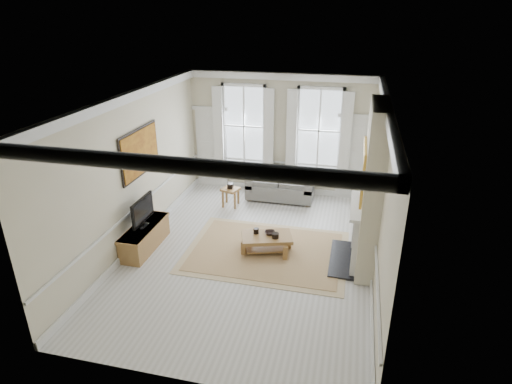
% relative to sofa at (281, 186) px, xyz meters
% --- Properties ---
extents(floor, '(7.20, 7.20, 0.00)m').
position_rel_sofa_xyz_m(floor, '(-0.11, -3.11, -0.36)').
color(floor, '#B7B5AD').
rests_on(floor, ground).
extents(ceiling, '(7.20, 7.20, 0.00)m').
position_rel_sofa_xyz_m(ceiling, '(-0.11, -3.11, 3.04)').
color(ceiling, white).
rests_on(ceiling, back_wall).
extents(back_wall, '(5.20, 0.00, 5.20)m').
position_rel_sofa_xyz_m(back_wall, '(-0.11, 0.49, 1.34)').
color(back_wall, beige).
rests_on(back_wall, floor).
extents(left_wall, '(0.00, 7.20, 7.20)m').
position_rel_sofa_xyz_m(left_wall, '(-2.71, -3.11, 1.34)').
color(left_wall, beige).
rests_on(left_wall, floor).
extents(right_wall, '(0.00, 7.20, 7.20)m').
position_rel_sofa_xyz_m(right_wall, '(2.49, -3.11, 1.34)').
color(right_wall, beige).
rests_on(right_wall, floor).
extents(window_left, '(1.26, 0.20, 2.20)m').
position_rel_sofa_xyz_m(window_left, '(-1.16, 0.44, 1.54)').
color(window_left, '#B2BCC6').
rests_on(window_left, back_wall).
extents(window_right, '(1.26, 0.20, 2.20)m').
position_rel_sofa_xyz_m(window_right, '(0.94, 0.44, 1.54)').
color(window_right, '#B2BCC6').
rests_on(window_right, back_wall).
extents(door_left, '(0.90, 0.08, 2.30)m').
position_rel_sofa_xyz_m(door_left, '(-2.16, 0.45, 0.79)').
color(door_left, silver).
rests_on(door_left, floor).
extents(door_right, '(0.90, 0.08, 2.30)m').
position_rel_sofa_xyz_m(door_right, '(1.94, 0.45, 0.79)').
color(door_right, silver).
rests_on(door_right, floor).
extents(painting, '(0.05, 1.66, 1.06)m').
position_rel_sofa_xyz_m(painting, '(-2.67, -2.81, 1.69)').
color(painting, '#C38621').
rests_on(painting, left_wall).
extents(chimney_breast, '(0.35, 1.70, 3.38)m').
position_rel_sofa_xyz_m(chimney_breast, '(2.31, -2.91, 1.34)').
color(chimney_breast, beige).
rests_on(chimney_breast, floor).
extents(hearth, '(0.55, 1.50, 0.05)m').
position_rel_sofa_xyz_m(hearth, '(1.89, -2.91, -0.33)').
color(hearth, black).
rests_on(hearth, floor).
extents(fireplace, '(0.21, 1.45, 1.33)m').
position_rel_sofa_xyz_m(fireplace, '(2.09, -2.91, 0.37)').
color(fireplace, silver).
rests_on(fireplace, floor).
extents(mirror, '(0.06, 1.26, 1.06)m').
position_rel_sofa_xyz_m(mirror, '(2.10, -2.91, 1.69)').
color(mirror, gold).
rests_on(mirror, chimney_breast).
extents(sofa, '(1.83, 0.89, 0.86)m').
position_rel_sofa_xyz_m(sofa, '(0.00, 0.00, 0.00)').
color(sofa, slate).
rests_on(sofa, floor).
extents(side_table, '(0.52, 0.52, 0.51)m').
position_rel_sofa_xyz_m(side_table, '(-1.23, -0.82, 0.04)').
color(side_table, olive).
rests_on(side_table, floor).
extents(rug, '(3.50, 2.60, 0.02)m').
position_rel_sofa_xyz_m(rug, '(0.22, -2.96, -0.35)').
color(rug, tan).
rests_on(rug, floor).
extents(coffee_table, '(1.22, 0.92, 0.41)m').
position_rel_sofa_xyz_m(coffee_table, '(0.22, -2.96, -0.03)').
color(coffee_table, olive).
rests_on(coffee_table, rug).
extents(ceramic_pot_a, '(0.12, 0.12, 0.12)m').
position_rel_sofa_xyz_m(ceramic_pot_a, '(-0.03, -2.91, 0.11)').
color(ceramic_pot_a, black).
rests_on(ceramic_pot_a, coffee_table).
extents(ceramic_pot_b, '(0.15, 0.15, 0.11)m').
position_rel_sofa_xyz_m(ceramic_pot_b, '(0.42, -3.01, 0.10)').
color(ceramic_pot_b, black).
rests_on(ceramic_pot_b, coffee_table).
extents(bowl, '(0.29, 0.29, 0.06)m').
position_rel_sofa_xyz_m(bowl, '(0.27, -2.86, 0.08)').
color(bowl, black).
rests_on(bowl, coffee_table).
extents(tv_stand, '(0.49, 1.53, 0.55)m').
position_rel_sofa_xyz_m(tv_stand, '(-2.45, -3.42, -0.09)').
color(tv_stand, olive).
rests_on(tv_stand, floor).
extents(tv, '(0.08, 0.90, 0.68)m').
position_rel_sofa_xyz_m(tv, '(-2.43, -3.42, 0.58)').
color(tv, black).
rests_on(tv, tv_stand).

